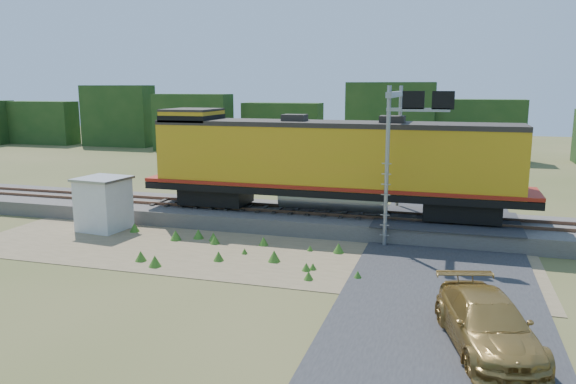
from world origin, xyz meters
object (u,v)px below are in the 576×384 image
(locomotive, at_px, (326,162))
(shed, at_px, (104,204))
(signal_gantry, at_px, (401,125))
(car, at_px, (487,323))

(locomotive, distance_m, shed, 11.83)
(locomotive, height_order, signal_gantry, signal_gantry)
(shed, height_order, car, shed)
(locomotive, xyz_separation_m, car, (7.54, -12.48, -2.78))
(shed, height_order, signal_gantry, signal_gantry)
(shed, xyz_separation_m, car, (18.53, -8.65, -0.65))
(signal_gantry, distance_m, car, 13.26)
(signal_gantry, height_order, car, signal_gantry)
(locomotive, bearing_deg, shed, -160.82)
(locomotive, height_order, car, locomotive)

